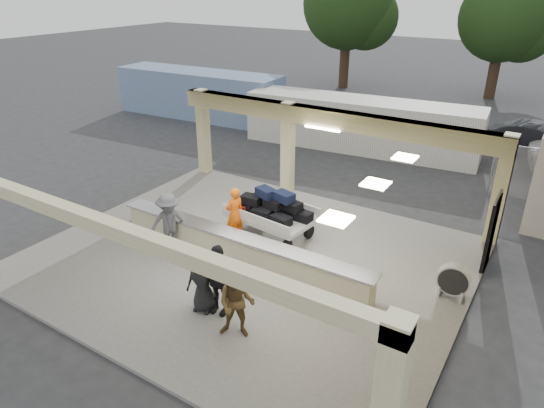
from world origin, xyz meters
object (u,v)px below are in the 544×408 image
Objects in this scene: drum_fan at (454,280)px; container_blue at (199,94)px; car_dark at (540,142)px; luggage_cart at (271,211)px; baggage_handler at (235,214)px; passenger_d at (202,281)px; passenger_b at (218,279)px; passenger_c at (170,224)px; container_white at (360,124)px; baggage_counter at (238,250)px; passenger_a at (237,303)px.

container_blue is (-17.19, 10.58, 0.73)m from drum_fan.
container_blue reaches higher than car_dark.
car_dark is (6.36, 12.83, -0.16)m from luggage_cart.
car_dark is at bearing 174.49° from baggage_handler.
drum_fan is 6.33m from passenger_d.
baggage_handler reaches higher than luggage_cart.
passenger_d is 18.84m from container_blue.
container_blue is (-12.52, 14.25, 0.30)m from passenger_b.
passenger_c reaches higher than luggage_cart.
container_white reaches higher than baggage_handler.
passenger_c is 3.00m from passenger_d.
passenger_a reaches higher than baggage_counter.
baggage_counter is at bearing -49.94° from container_blue.
container_blue is at bearing 171.61° from container_white.
passenger_a is 1.01m from passenger_b.
luggage_cart is 4.19m from passenger_d.
passenger_c reaches higher than drum_fan.
passenger_b is 0.40× the size of car_dark.
passenger_b is 13.88m from container_white.
passenger_a reaches higher than baggage_handler.
luggage_cart is 1.60× the size of passenger_a.
passenger_c reaches higher than passenger_d.
baggage_counter is 4.65× the size of passenger_a.
passenger_a is 19.92m from container_blue.
baggage_handler is 3.64m from passenger_b.
passenger_b is at bearing -86.31° from container_white.
container_white is (-3.07, 14.18, 0.21)m from passenger_a.
passenger_a is (1.72, -2.42, 0.40)m from baggage_counter.
passenger_b is 17.63m from car_dark.
container_blue is at bearing 123.64° from passenger_b.
passenger_d is 13.97m from container_white.
passenger_b is 0.17× the size of container_white.
baggage_handler is at bearing -49.52° from container_blue.
passenger_a is 0.38× the size of car_dark.
drum_fan is at bearing 17.34° from baggage_counter.
passenger_b is (0.83, -1.95, 0.44)m from baggage_counter.
passenger_c is at bearing 161.95° from car_dark.
passenger_b is (1.04, -3.99, 0.10)m from luggage_cart.
luggage_cart reaches higher than baggage_counter.
luggage_cart is at bearing 163.73° from car_dark.
passenger_b is 0.97× the size of passenger_c.
passenger_a reaches higher than passenger_d.
luggage_cart reaches higher than drum_fan.
passenger_c is 1.18× the size of passenger_d.
passenger_d is at bearing -81.65° from passenger_c.
luggage_cart is at bearing 158.96° from baggage_handler.
baggage_counter is 5.04× the size of passenger_d.
luggage_cart is 3.15m from passenger_c.
baggage_handler is 3.61m from passenger_d.
passenger_c is at bearing -98.74° from container_white.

